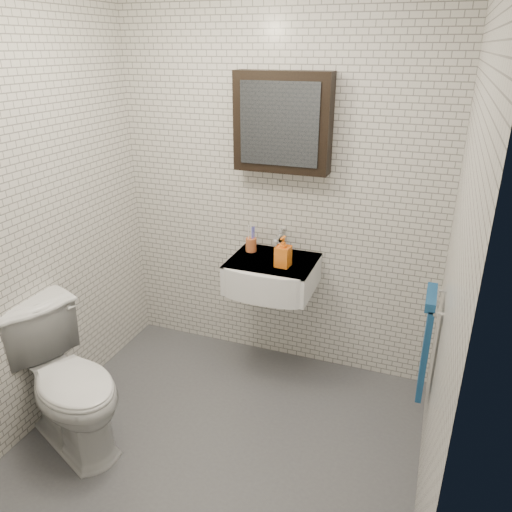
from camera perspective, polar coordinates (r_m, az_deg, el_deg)
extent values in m
cube|color=#4C4E54|center=(3.11, -4.11, -20.30)|extent=(2.20, 2.00, 0.01)
cube|color=silver|center=(3.32, 2.45, 7.47)|extent=(2.20, 0.02, 2.50)
cube|color=silver|center=(1.69, -19.67, -10.20)|extent=(2.20, 0.02, 2.50)
cube|color=silver|center=(3.05, -24.02, 4.07)|extent=(0.02, 2.00, 2.50)
cube|color=silver|center=(2.23, 21.62, -2.15)|extent=(0.02, 2.00, 2.50)
cube|color=white|center=(3.28, 1.91, -2.06)|extent=(0.55, 0.45, 0.20)
cylinder|color=silver|center=(3.26, 2.04, -0.52)|extent=(0.31, 0.31, 0.02)
cylinder|color=silver|center=(3.26, 2.04, -0.39)|extent=(0.04, 0.04, 0.01)
cube|color=white|center=(3.24, 1.93, -0.53)|extent=(0.55, 0.45, 0.01)
cylinder|color=silver|center=(3.37, 2.83, 1.06)|extent=(0.06, 0.06, 0.06)
cylinder|color=silver|center=(3.35, 2.85, 2.01)|extent=(0.03, 0.03, 0.08)
cylinder|color=silver|center=(3.28, 2.54, 2.15)|extent=(0.02, 0.12, 0.02)
cube|color=silver|center=(3.36, 3.03, 3.06)|extent=(0.02, 0.09, 0.01)
cube|color=black|center=(3.15, 3.07, 14.98)|extent=(0.60, 0.14, 0.60)
cube|color=#3F444C|center=(3.08, 2.63, 14.80)|extent=(0.49, 0.01, 0.49)
cylinder|color=silver|center=(2.67, 19.90, -4.87)|extent=(0.02, 0.30, 0.02)
cylinder|color=silver|center=(2.79, 20.40, -3.75)|extent=(0.04, 0.02, 0.02)
cylinder|color=silver|center=(2.56, 20.24, -6.21)|extent=(0.04, 0.02, 0.02)
cube|color=#1D5087|center=(2.80, 18.84, -9.72)|extent=(0.03, 0.26, 0.54)
cube|color=#1D5087|center=(2.67, 19.41, -4.51)|extent=(0.05, 0.26, 0.05)
cylinder|color=#C66131|center=(3.36, -0.56, 1.30)|extent=(0.09, 0.09, 0.09)
cylinder|color=white|center=(3.34, -0.84, 2.23)|extent=(0.02, 0.03, 0.17)
cylinder|color=#4447DA|center=(3.33, -0.44, 2.04)|extent=(0.01, 0.02, 0.16)
cylinder|color=white|center=(3.35, -0.56, 2.41)|extent=(0.02, 0.03, 0.18)
cylinder|color=#4447DA|center=(3.34, -0.25, 2.20)|extent=(0.02, 0.04, 0.16)
imported|color=orange|center=(3.11, 3.13, 0.51)|extent=(0.10, 0.10, 0.20)
imported|color=white|center=(3.06, -20.73, -13.27)|extent=(0.91, 0.73, 0.81)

